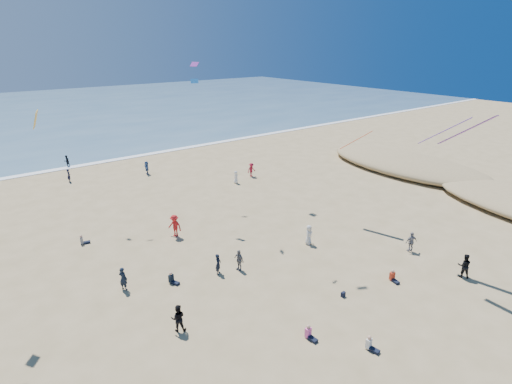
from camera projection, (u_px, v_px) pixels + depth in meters
ocean at (14, 115)px, 89.52m from camera, size 220.00×100.00×0.06m
surf_line at (73, 167)px, 52.33m from camera, size 220.00×1.20×0.08m
standing_flyers at (241, 226)px, 33.67m from camera, size 33.24×51.75×1.93m
seated_group at (251, 287)px, 26.01m from camera, size 16.34×22.42×0.84m
navy_bag at (343, 294)px, 25.69m from camera, size 0.28×0.18×0.34m
kites_aloft at (296, 70)px, 27.90m from camera, size 36.08×34.30×22.05m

